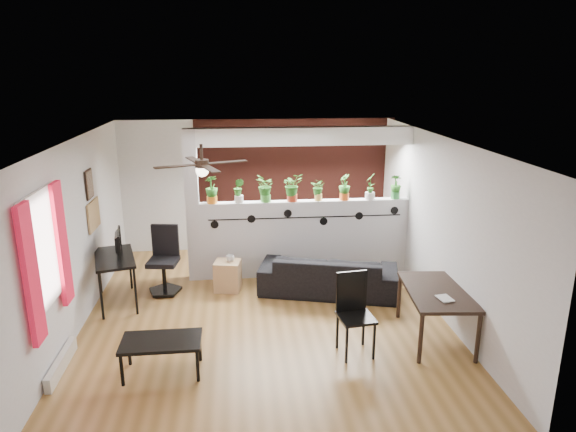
{
  "coord_description": "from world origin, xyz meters",
  "views": [
    {
      "loc": [
        -0.35,
        -6.93,
        3.54
      ],
      "look_at": [
        0.41,
        0.6,
        1.35
      ],
      "focal_mm": 32.0,
      "sensor_mm": 36.0,
      "label": 1
    }
  ],
  "objects_px": {
    "potted_plant_1": "(239,190)",
    "coffee_table": "(161,343)",
    "dining_table": "(437,295)",
    "office_chair": "(164,264)",
    "ceiling_fan": "(202,166)",
    "cube_shelf": "(228,276)",
    "potted_plant_0": "(212,189)",
    "potted_plant_7": "(396,186)",
    "potted_plant_6": "(370,186)",
    "cup": "(230,258)",
    "potted_plant_3": "(292,187)",
    "potted_plant_2": "(266,188)",
    "computer_desk": "(115,261)",
    "potted_plant_4": "(318,189)",
    "potted_plant_5": "(345,186)",
    "sofa": "(328,274)",
    "folding_chair": "(354,306)"
  },
  "relations": [
    {
      "from": "folding_chair",
      "to": "potted_plant_7",
      "type": "bearing_deg",
      "value": 63.39
    },
    {
      "from": "potted_plant_7",
      "to": "dining_table",
      "type": "height_order",
      "value": "potted_plant_7"
    },
    {
      "from": "potted_plant_5",
      "to": "potted_plant_7",
      "type": "distance_m",
      "value": 0.9
    },
    {
      "from": "potted_plant_4",
      "to": "office_chair",
      "type": "distance_m",
      "value": 2.85
    },
    {
      "from": "sofa",
      "to": "cup",
      "type": "relative_size",
      "value": 15.92
    },
    {
      "from": "potted_plant_4",
      "to": "coffee_table",
      "type": "height_order",
      "value": "potted_plant_4"
    },
    {
      "from": "potted_plant_3",
      "to": "potted_plant_7",
      "type": "bearing_deg",
      "value": -0.0
    },
    {
      "from": "potted_plant_5",
      "to": "potted_plant_0",
      "type": "bearing_deg",
      "value": 180.0
    },
    {
      "from": "potted_plant_5",
      "to": "sofa",
      "type": "bearing_deg",
      "value": -116.41
    },
    {
      "from": "potted_plant_0",
      "to": "potted_plant_7",
      "type": "height_order",
      "value": "potted_plant_0"
    },
    {
      "from": "ceiling_fan",
      "to": "office_chair",
      "type": "distance_m",
      "value": 2.38
    },
    {
      "from": "potted_plant_4",
      "to": "cup",
      "type": "relative_size",
      "value": 2.85
    },
    {
      "from": "office_chair",
      "to": "folding_chair",
      "type": "height_order",
      "value": "office_chair"
    },
    {
      "from": "folding_chair",
      "to": "coffee_table",
      "type": "relative_size",
      "value": 1.12
    },
    {
      "from": "potted_plant_5",
      "to": "cube_shelf",
      "type": "distance_m",
      "value": 2.49
    },
    {
      "from": "potted_plant_6",
      "to": "cup",
      "type": "height_order",
      "value": "potted_plant_6"
    },
    {
      "from": "potted_plant_1",
      "to": "folding_chair",
      "type": "relative_size",
      "value": 0.39
    },
    {
      "from": "potted_plant_4",
      "to": "folding_chair",
      "type": "xyz_separation_m",
      "value": [
        0.05,
        -2.6,
        -0.92
      ]
    },
    {
      "from": "potted_plant_2",
      "to": "cube_shelf",
      "type": "distance_m",
      "value": 1.6
    },
    {
      "from": "ceiling_fan",
      "to": "cube_shelf",
      "type": "bearing_deg",
      "value": 78.72
    },
    {
      "from": "cup",
      "to": "dining_table",
      "type": "xyz_separation_m",
      "value": [
        2.75,
        -1.87,
        0.08
      ]
    },
    {
      "from": "ceiling_fan",
      "to": "potted_plant_5",
      "type": "height_order",
      "value": "ceiling_fan"
    },
    {
      "from": "potted_plant_1",
      "to": "cube_shelf",
      "type": "xyz_separation_m",
      "value": [
        -0.22,
        -0.54,
        -1.32
      ]
    },
    {
      "from": "potted_plant_2",
      "to": "computer_desk",
      "type": "distance_m",
      "value": 2.68
    },
    {
      "from": "potted_plant_6",
      "to": "ceiling_fan",
      "type": "bearing_deg",
      "value": -146.59
    },
    {
      "from": "potted_plant_4",
      "to": "potted_plant_1",
      "type": "bearing_deg",
      "value": 180.0
    },
    {
      "from": "potted_plant_4",
      "to": "potted_plant_5",
      "type": "bearing_deg",
      "value": 0.0
    },
    {
      "from": "cube_shelf",
      "to": "computer_desk",
      "type": "bearing_deg",
      "value": -158.56
    },
    {
      "from": "ceiling_fan",
      "to": "potted_plant_7",
      "type": "relative_size",
      "value": 2.82
    },
    {
      "from": "potted_plant_2",
      "to": "computer_desk",
      "type": "bearing_deg",
      "value": -159.92
    },
    {
      "from": "potted_plant_0",
      "to": "computer_desk",
      "type": "relative_size",
      "value": 0.4
    },
    {
      "from": "dining_table",
      "to": "folding_chair",
      "type": "xyz_separation_m",
      "value": [
        -1.17,
        -0.18,
        -0.01
      ]
    },
    {
      "from": "potted_plant_1",
      "to": "coffee_table",
      "type": "bearing_deg",
      "value": -108.68
    },
    {
      "from": "dining_table",
      "to": "cup",
      "type": "bearing_deg",
      "value": 145.75
    },
    {
      "from": "potted_plant_2",
      "to": "office_chair",
      "type": "xyz_separation_m",
      "value": [
        -1.69,
        -0.5,
        -1.12
      ]
    },
    {
      "from": "potted_plant_6",
      "to": "sofa",
      "type": "bearing_deg",
      "value": -136.79
    },
    {
      "from": "sofa",
      "to": "computer_desk",
      "type": "distance_m",
      "value": 3.36
    },
    {
      "from": "cube_shelf",
      "to": "coffee_table",
      "type": "relative_size",
      "value": 0.53
    },
    {
      "from": "potted_plant_0",
      "to": "coffee_table",
      "type": "bearing_deg",
      "value": -100.29
    },
    {
      "from": "potted_plant_3",
      "to": "potted_plant_5",
      "type": "bearing_deg",
      "value": 0.0
    },
    {
      "from": "computer_desk",
      "to": "coffee_table",
      "type": "bearing_deg",
      "value": -64.82
    },
    {
      "from": "potted_plant_2",
      "to": "potted_plant_5",
      "type": "distance_m",
      "value": 1.35
    },
    {
      "from": "dining_table",
      "to": "office_chair",
      "type": "bearing_deg",
      "value": 153.32
    },
    {
      "from": "potted_plant_2",
      "to": "coffee_table",
      "type": "bearing_deg",
      "value": -116.33
    },
    {
      "from": "potted_plant_6",
      "to": "potted_plant_4",
      "type": "bearing_deg",
      "value": 180.0
    },
    {
      "from": "coffee_table",
      "to": "sofa",
      "type": "bearing_deg",
      "value": 41.18
    },
    {
      "from": "potted_plant_3",
      "to": "potted_plant_5",
      "type": "height_order",
      "value": "potted_plant_3"
    },
    {
      "from": "potted_plant_1",
      "to": "cup",
      "type": "height_order",
      "value": "potted_plant_1"
    },
    {
      "from": "coffee_table",
      "to": "office_chair",
      "type": "bearing_deg",
      "value": 96.24
    },
    {
      "from": "ceiling_fan",
      "to": "potted_plant_6",
      "type": "xyz_separation_m",
      "value": [
        2.73,
        1.8,
        -0.72
      ]
    }
  ]
}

